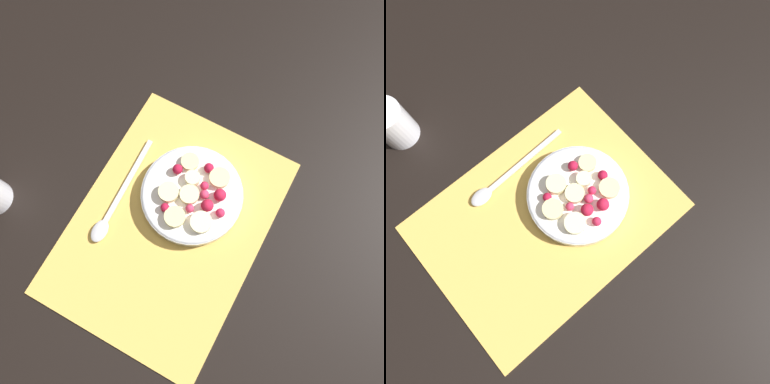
{
  "view_description": "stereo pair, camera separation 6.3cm",
  "coord_description": "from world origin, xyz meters",
  "views": [
    {
      "loc": [
        0.09,
        0.09,
        0.65
      ],
      "look_at": [
        -0.06,
        0.01,
        0.04
      ],
      "focal_mm": 35.0,
      "sensor_mm": 36.0,
      "label": 1
    },
    {
      "loc": [
        0.05,
        0.14,
        0.65
      ],
      "look_at": [
        -0.06,
        0.01,
        0.04
      ],
      "focal_mm": 35.0,
      "sensor_mm": 36.0,
      "label": 2
    }
  ],
  "objects": [
    {
      "name": "spoon",
      "position": [
        0.02,
        -0.1,
        0.01
      ],
      "size": [
        0.21,
        0.03,
        0.01
      ],
      "rotation": [
        0.0,
        0.0,
        6.32
      ],
      "color": "silver",
      "rests_on": "placemat"
    },
    {
      "name": "fruit_bowl",
      "position": [
        -0.06,
        0.01,
        0.02
      ],
      "size": [
        0.18,
        0.18,
        0.05
      ],
      "color": "silver",
      "rests_on": "placemat"
    },
    {
      "name": "ground_plane",
      "position": [
        0.0,
        0.0,
        0.0
      ],
      "size": [
        3.0,
        3.0,
        0.0
      ],
      "primitive_type": "plane",
      "color": "black"
    },
    {
      "name": "placemat",
      "position": [
        0.0,
        0.0,
        0.0
      ],
      "size": [
        0.43,
        0.31,
        0.01
      ],
      "color": "#E0B251",
      "rests_on": "ground_plane"
    }
  ]
}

